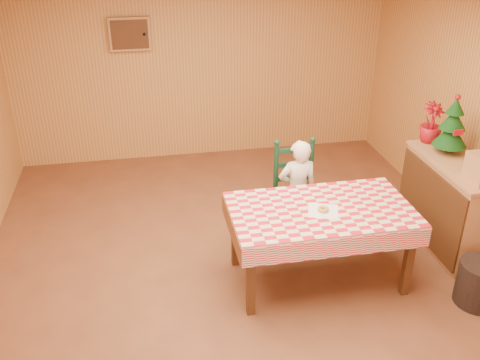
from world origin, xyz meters
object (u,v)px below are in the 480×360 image
(shelf_unit, at_px, (451,203))
(storage_bin, at_px, (480,283))
(ladder_chair, at_px, (295,193))
(christmas_tree, at_px, (452,127))
(seated_child, at_px, (297,191))
(dining_table, at_px, (321,216))

(shelf_unit, relative_size, storage_bin, 3.03)
(ladder_chair, distance_m, storage_bin, 1.94)
(ladder_chair, relative_size, christmas_tree, 1.74)
(storage_bin, bearing_deg, christmas_tree, 79.00)
(seated_child, xyz_separation_m, christmas_tree, (1.54, -0.14, 0.65))
(christmas_tree, bearing_deg, ladder_chair, 172.88)
(seated_child, bearing_deg, shelf_unit, 165.91)
(dining_table, distance_m, seated_child, 0.74)
(dining_table, relative_size, christmas_tree, 2.67)
(christmas_tree, bearing_deg, shelf_unit, -91.98)
(seated_child, xyz_separation_m, storage_bin, (1.31, -1.34, -0.36))
(dining_table, distance_m, christmas_tree, 1.74)
(storage_bin, bearing_deg, shelf_unit, 76.71)
(seated_child, relative_size, storage_bin, 2.75)
(ladder_chair, height_order, seated_child, seated_child)
(dining_table, xyz_separation_m, ladder_chair, (0.00, 0.79, -0.18))
(christmas_tree, height_order, storage_bin, christmas_tree)
(ladder_chair, bearing_deg, storage_bin, -46.78)
(seated_child, bearing_deg, dining_table, 90.00)
(dining_table, distance_m, shelf_unit, 1.59)
(storage_bin, bearing_deg, dining_table, 155.11)
(ladder_chair, distance_m, christmas_tree, 1.71)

